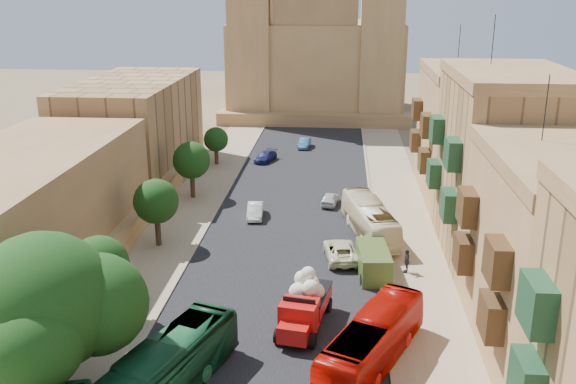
% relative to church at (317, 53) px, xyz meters
% --- Properties ---
extents(road_surface, '(14.00, 140.00, 0.01)m').
position_rel_church_xyz_m(road_surface, '(0.00, -48.61, -9.51)').
color(road_surface, black).
rests_on(road_surface, ground).
extents(sidewalk_east, '(5.00, 140.00, 0.01)m').
position_rel_church_xyz_m(sidewalk_east, '(9.50, -48.61, -9.51)').
color(sidewalk_east, '#957F62').
rests_on(sidewalk_east, ground).
extents(sidewalk_west, '(5.00, 140.00, 0.01)m').
position_rel_church_xyz_m(sidewalk_west, '(-9.50, -48.61, -9.51)').
color(sidewalk_west, '#957F62').
rests_on(sidewalk_west, ground).
extents(kerb_east, '(0.25, 140.00, 0.12)m').
position_rel_church_xyz_m(kerb_east, '(7.00, -48.61, -9.46)').
color(kerb_east, '#957F62').
rests_on(kerb_east, ground).
extents(kerb_west, '(0.25, 140.00, 0.12)m').
position_rel_church_xyz_m(kerb_west, '(-7.00, -48.61, -9.46)').
color(kerb_west, '#957F62').
rests_on(kerb_west, ground).
extents(townhouse_b, '(9.00, 14.00, 14.90)m').
position_rel_church_xyz_m(townhouse_b, '(15.95, -67.61, -3.86)').
color(townhouse_b, '#A07748').
rests_on(townhouse_b, ground).
extents(townhouse_c, '(9.00, 14.00, 17.40)m').
position_rel_church_xyz_m(townhouse_c, '(15.95, -53.61, -2.61)').
color(townhouse_c, '#AA7E4D').
rests_on(townhouse_c, ground).
extents(townhouse_d, '(9.00, 14.00, 15.90)m').
position_rel_church_xyz_m(townhouse_d, '(15.95, -39.61, -3.36)').
color(townhouse_d, '#A07748').
rests_on(townhouse_d, ground).
extents(west_wall, '(1.00, 40.00, 1.80)m').
position_rel_church_xyz_m(west_wall, '(-12.50, -58.61, -8.62)').
color(west_wall, '#A07748').
rests_on(west_wall, ground).
extents(west_building_low, '(10.00, 28.00, 8.40)m').
position_rel_church_xyz_m(west_building_low, '(-18.00, -60.61, -5.32)').
color(west_building_low, olive).
rests_on(west_building_low, ground).
extents(west_building_mid, '(10.00, 22.00, 10.00)m').
position_rel_church_xyz_m(west_building_mid, '(-18.00, -34.61, -4.52)').
color(west_building_mid, '#AA7E4D').
rests_on(west_building_mid, ground).
extents(church, '(28.00, 22.50, 36.30)m').
position_rel_church_xyz_m(church, '(0.00, 0.00, 0.00)').
color(church, '#A07748').
rests_on(church, ground).
extents(ficus_tree, '(8.80, 8.09, 8.80)m').
position_rel_church_xyz_m(ficus_tree, '(-9.42, -74.61, -4.32)').
color(ficus_tree, '#332419').
rests_on(ficus_tree, ground).
extents(street_tree_a, '(3.56, 3.56, 5.48)m').
position_rel_church_xyz_m(street_tree_a, '(-10.00, -66.61, -5.85)').
color(street_tree_a, '#332419').
rests_on(street_tree_a, ground).
extents(street_tree_b, '(3.49, 3.49, 5.37)m').
position_rel_church_xyz_m(street_tree_b, '(-10.00, -54.61, -5.92)').
color(street_tree_b, '#332419').
rests_on(street_tree_b, ground).
extents(street_tree_c, '(3.53, 3.53, 5.43)m').
position_rel_church_xyz_m(street_tree_c, '(-10.00, -42.61, -5.87)').
color(street_tree_c, '#332419').
rests_on(street_tree_c, ground).
extents(street_tree_d, '(2.78, 2.78, 4.27)m').
position_rel_church_xyz_m(street_tree_d, '(-10.00, -30.61, -6.67)').
color(street_tree_d, '#332419').
rests_on(street_tree_d, ground).
extents(red_truck, '(3.26, 6.20, 3.46)m').
position_rel_church_xyz_m(red_truck, '(2.11, -66.21, -7.99)').
color(red_truck, '#B4120D').
rests_on(red_truck, ground).
extents(olive_pickup, '(2.49, 4.85, 1.94)m').
position_rel_church_xyz_m(olive_pickup, '(6.50, -58.61, -8.57)').
color(olive_pickup, '#3F5620').
rests_on(olive_pickup, ground).
extents(bus_green_north, '(5.99, 10.84, 2.96)m').
position_rel_church_xyz_m(bus_green_north, '(-4.34, -73.76, -8.03)').
color(bus_green_north, '#164F2C').
rests_on(bus_green_north, ground).
extents(bus_red_east, '(6.33, 10.10, 2.80)m').
position_rel_church_xyz_m(bus_red_east, '(5.96, -69.95, -8.12)').
color(bus_red_east, '#B30B03').
rests_on(bus_red_east, ground).
extents(bus_cream_east, '(4.57, 10.39, 2.82)m').
position_rel_church_xyz_m(bus_cream_east, '(6.50, -51.20, -8.11)').
color(bus_cream_east, beige).
rests_on(bus_cream_east, ground).
extents(car_blue_a, '(2.60, 3.56, 1.13)m').
position_rel_church_xyz_m(car_blue_a, '(-5.00, -68.51, -8.95)').
color(car_blue_a, teal).
rests_on(car_blue_a, ground).
extents(car_white_a, '(1.56, 3.79, 1.22)m').
position_rel_church_xyz_m(car_white_a, '(-3.30, -47.73, -8.90)').
color(car_white_a, white).
rests_on(car_white_a, ground).
extents(car_cream, '(2.95, 5.14, 1.35)m').
position_rel_church_xyz_m(car_cream, '(4.21, -56.17, -8.84)').
color(car_cream, beige).
rests_on(car_cream, ground).
extents(car_dkblue, '(2.75, 4.17, 1.12)m').
position_rel_church_xyz_m(car_dkblue, '(-4.58, -28.98, -8.95)').
color(car_dkblue, navy).
rests_on(car_dkblue, ground).
extents(car_white_b, '(1.79, 3.55, 1.16)m').
position_rel_church_xyz_m(car_white_b, '(3.14, -43.73, -8.93)').
color(car_white_b, silver).
rests_on(car_white_b, ground).
extents(car_blue_b, '(1.55, 3.62, 1.16)m').
position_rel_church_xyz_m(car_blue_b, '(-0.50, -22.02, -8.93)').
color(car_blue_b, teal).
rests_on(car_blue_b, ground).
extents(pedestrian_a, '(0.59, 0.40, 1.59)m').
position_rel_church_xyz_m(pedestrian_a, '(7.55, -68.71, -8.72)').
color(pedestrian_a, black).
rests_on(pedestrian_a, ground).
extents(pedestrian_c, '(0.55, 1.07, 1.75)m').
position_rel_church_xyz_m(pedestrian_c, '(8.88, -58.08, -8.64)').
color(pedestrian_c, '#2F2F32').
rests_on(pedestrian_c, ground).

